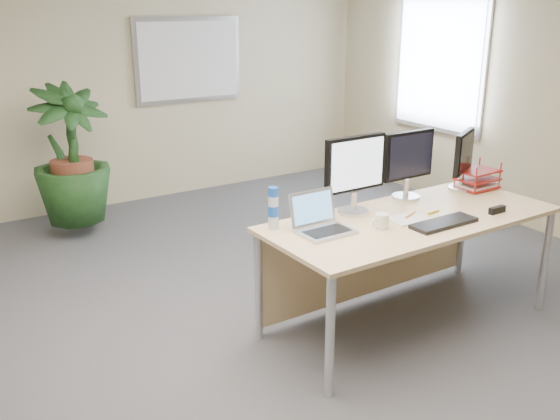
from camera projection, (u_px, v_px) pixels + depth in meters
floor at (296, 380)px, 3.79m from camera, size 8.00×8.00×0.00m
back_wall at (84, 85)px, 6.55m from camera, size 7.00×0.04×2.70m
whiteboard at (189, 60)px, 7.07m from camera, size 1.30×0.04×0.95m
window at (439, 62)px, 6.90m from camera, size 0.04×1.30×1.55m
desk at (399, 235)px, 4.37m from camera, size 2.09×0.90×0.80m
floor_plant at (71, 161)px, 5.92m from camera, size 1.04×1.04×1.50m
monitor_left at (355, 170)px, 4.20m from camera, size 0.48×0.22×0.54m
monitor_right at (408, 160)px, 4.53m from camera, size 0.45×0.20×0.50m
monitor_dark at (464, 156)px, 4.75m from camera, size 0.38×0.22×0.46m
laptop at (320, 222)px, 3.95m from camera, size 0.34×0.30×0.24m
keyboard at (444, 223)px, 4.06m from camera, size 0.49×0.17×0.03m
coffee_mug at (382, 221)px, 3.99m from camera, size 0.13×0.09×0.10m
spiral_notebook at (409, 219)px, 4.16m from camera, size 0.29×0.23×0.01m
orange_pen at (410, 215)px, 4.21m from camera, size 0.14×0.06×0.01m
yellow_highlighter at (433, 212)px, 4.29m from camera, size 0.12×0.03×0.02m
water_bottle at (273, 209)px, 3.97m from camera, size 0.07×0.07×0.28m
letter_tray at (477, 180)px, 4.84m from camera, size 0.31×0.23×0.14m
stapler at (497, 210)px, 4.29m from camera, size 0.14×0.04×0.05m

